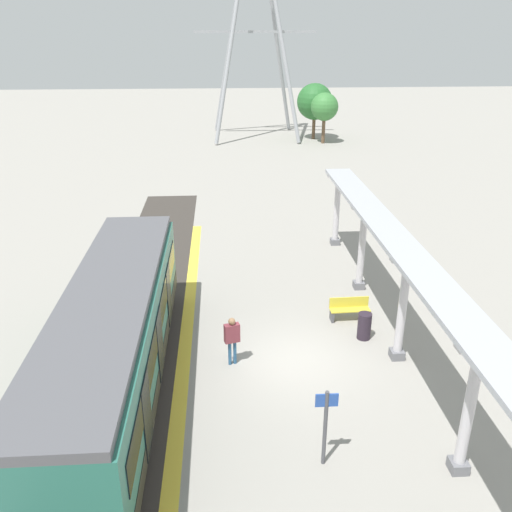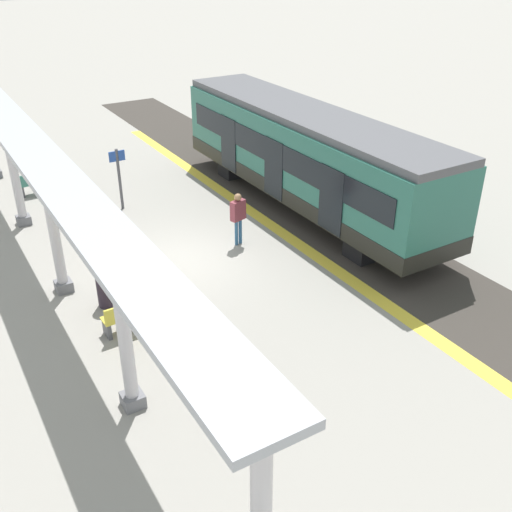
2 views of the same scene
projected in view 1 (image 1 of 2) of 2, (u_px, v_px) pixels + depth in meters
ground_plane at (294, 360)px, 17.95m from camera, size 176.00×176.00×0.00m
tactile_edge_strip at (183, 364)px, 17.72m from camera, size 0.45×26.82×0.01m
trackbed at (127, 366)px, 17.61m from camera, size 3.20×38.82×0.01m
train_near_carriage at (114, 341)px, 15.62m from camera, size 2.65×12.65×3.48m
canopy_pillar_second at (469, 410)px, 12.75m from camera, size 1.10×0.44×3.66m
canopy_pillar_third at (402, 309)px, 17.33m from camera, size 1.10×0.44×3.66m
canopy_pillar_fourth at (362, 248)px, 22.17m from camera, size 1.10×0.44×3.66m
canopy_pillar_fifth at (337, 210)px, 26.82m from camera, size 1.10×0.44×3.66m
canopy_beam at (408, 254)px, 16.69m from camera, size 1.20×21.23×0.16m
bench_mid_platform at (349, 308)px, 20.31m from camera, size 1.51×0.48×0.86m
trash_bin at (364, 326)px, 19.02m from camera, size 0.48×0.48×0.98m
platform_info_sign at (326, 421)px, 13.18m from camera, size 0.56×0.10×2.20m
passenger_waiting_near_edge at (232, 336)px, 17.33m from camera, size 0.53×0.35×1.71m
electricity_pylon at (255, 18)px, 50.39m from camera, size 11.61×8.25×21.76m
tree_left_background at (325, 107)px, 50.37m from camera, size 2.58×2.58×4.69m
tree_right_background at (315, 102)px, 52.29m from camera, size 3.46×3.46×5.33m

